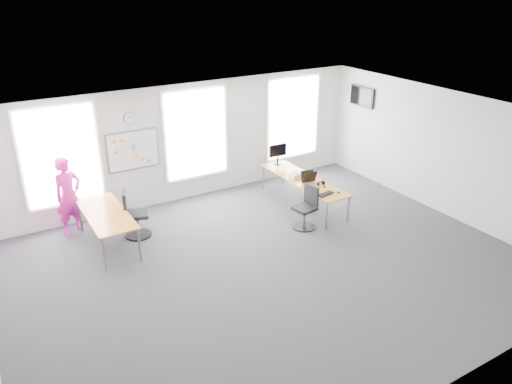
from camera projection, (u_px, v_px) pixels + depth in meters
floor at (269, 266)px, 10.08m from camera, size 10.00×10.00×0.00m
ceiling at (271, 122)px, 8.87m from camera, size 10.00×10.00×0.00m
wall_back at (185, 143)px, 12.61m from camera, size 10.00×0.00×10.00m
wall_front at (439, 311)px, 6.34m from camera, size 10.00×0.00×10.00m
wall_right at (447, 154)px, 11.84m from camera, size 0.00×10.00×10.00m
window_left at (60, 156)px, 11.09m from camera, size 1.60×0.06×2.20m
window_mid at (196, 134)px, 12.65m from camera, size 1.60×0.06×2.20m
window_right at (293, 118)px, 14.07m from camera, size 1.60×0.06×2.20m
desk_right at (303, 181)px, 12.54m from camera, size 0.76×2.86×0.70m
desk_left at (106, 216)px, 10.61m from camera, size 0.84×2.09×0.76m
chair_right at (306, 209)px, 11.49m from camera, size 0.54×0.54×1.01m
chair_left at (134, 216)px, 11.06m from camera, size 0.63×0.63×1.11m
person at (69, 196)px, 11.08m from camera, size 0.77×0.65×1.80m
whiteboard at (133, 150)px, 11.93m from camera, size 1.20×0.03×0.90m
wall_clock at (130, 118)px, 11.61m from camera, size 0.30×0.04×0.30m
tv at (362, 96)px, 13.85m from camera, size 0.06×0.90×0.55m
keyboard at (326, 194)px, 11.63m from camera, size 0.47×0.27×0.02m
mouse at (339, 192)px, 11.71m from camera, size 0.07×0.11×0.04m
lens_cap at (325, 187)px, 12.03m from camera, size 0.06×0.06×0.01m
headphones at (321, 183)px, 12.12m from camera, size 0.19×0.10×0.11m
laptop_sleeve at (309, 177)px, 12.28m from camera, size 0.37×0.23×0.30m
paper_stack at (295, 175)px, 12.60m from camera, size 0.35×0.28×0.11m
monitor at (278, 152)px, 13.35m from camera, size 0.51×0.21×0.57m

